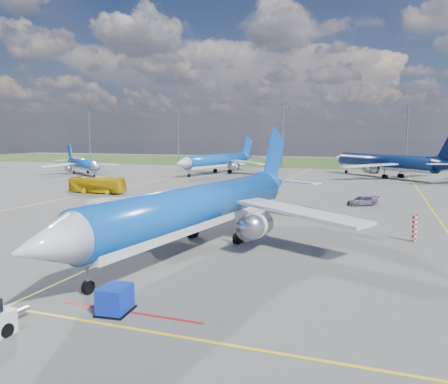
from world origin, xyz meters
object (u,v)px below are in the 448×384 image
(warning_post, at_px, (414,228))
(service_car_b, at_px, (250,191))
(service_car_c, at_px, (362,201))
(apron_bus, at_px, (97,185))
(bg_jet_n, at_px, (384,178))
(uld_container, at_px, (115,299))
(main_airliner, at_px, (200,247))
(service_car_a, at_px, (111,186))
(baggage_tug_c, at_px, (243,185))
(bg_jet_nw, at_px, (83,174))
(baggage_tug_w, at_px, (310,212))
(bg_jet_nnw, at_px, (217,174))

(warning_post, bearing_deg, service_car_b, 130.74)
(service_car_b, relative_size, service_car_c, 0.85)
(apron_bus, height_order, service_car_b, apron_bus)
(bg_jet_n, distance_m, uld_container, 103.34)
(uld_container, relative_size, apron_bus, 0.18)
(main_airliner, bearing_deg, service_car_a, 142.06)
(apron_bus, bearing_deg, bg_jet_n, -45.03)
(apron_bus, height_order, service_car_a, apron_bus)
(service_car_c, bearing_deg, baggage_tug_c, -160.75)
(bg_jet_nw, xyz_separation_m, baggage_tug_w, (72.78, -45.42, 0.45))
(service_car_b, bearing_deg, bg_jet_nnw, 33.61)
(service_car_b, bearing_deg, baggage_tug_c, 29.33)
(bg_jet_nw, distance_m, baggage_tug_c, 56.15)
(apron_bus, height_order, baggage_tug_w, apron_bus)
(apron_bus, bearing_deg, service_car_b, -72.46)
(bg_jet_nnw, distance_m, service_car_b, 46.61)
(warning_post, xyz_separation_m, uld_container, (-18.86, -26.26, -0.67))
(service_car_b, bearing_deg, service_car_a, 99.67)
(bg_jet_n, bearing_deg, apron_bus, 0.63)
(bg_jet_nw, bearing_deg, warning_post, -86.76)
(service_car_a, xyz_separation_m, baggage_tug_w, (44.10, -17.30, -0.23))
(bg_jet_nnw, relative_size, uld_container, 20.26)
(bg_jet_nw, bearing_deg, service_car_c, -75.82)
(service_car_a, bearing_deg, service_car_c, -33.87)
(service_car_c, height_order, baggage_tug_c, service_car_c)
(uld_container, bearing_deg, warning_post, 48.54)
(apron_bus, bearing_deg, baggage_tug_c, -51.47)
(service_car_c, bearing_deg, bg_jet_nnw, -174.47)
(main_airliner, distance_m, service_car_a, 52.98)
(uld_container, xyz_separation_m, service_car_c, (12.75, 50.01, -0.10))
(bg_jet_nnw, distance_m, baggage_tug_c, 35.68)
(bg_jet_nnw, relative_size, service_car_c, 8.36)
(main_airliner, bearing_deg, service_car_c, 75.51)
(bg_jet_nw, height_order, baggage_tug_w, bg_jet_nw)
(bg_jet_nw, xyz_separation_m, bg_jet_nnw, (36.24, 15.18, 0.00))
(apron_bus, relative_size, baggage_tug_w, 2.63)
(uld_container, xyz_separation_m, service_car_b, (-8.15, 57.62, -0.24))
(bg_jet_n, bearing_deg, baggage_tug_c, 4.99)
(warning_post, xyz_separation_m, apron_bus, (-55.14, 22.17, 0.10))
(bg_jet_nw, relative_size, uld_container, 15.82)
(bg_jet_nw, xyz_separation_m, baggage_tug_c, (53.87, -15.83, 0.47))
(service_car_b, xyz_separation_m, baggage_tug_w, (14.45, -19.57, -0.14))
(baggage_tug_w, bearing_deg, main_airliner, -134.17)
(uld_container, height_order, service_car_c, uld_container)
(main_airliner, relative_size, uld_container, 21.64)
(bg_jet_n, bearing_deg, service_car_c, 41.13)
(bg_jet_nw, bearing_deg, baggage_tug_w, -84.89)
(apron_bus, xyz_separation_m, service_car_a, (-1.52, 6.92, -0.92))
(bg_jet_nw, distance_m, uld_container, 106.72)
(main_airliner, height_order, baggage_tug_w, main_airliner)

